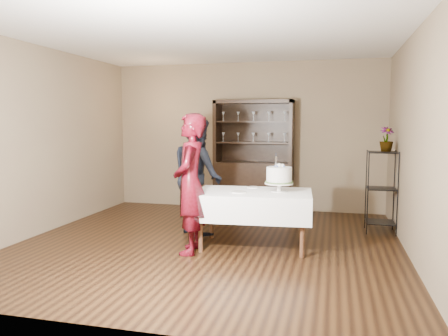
{
  "coord_description": "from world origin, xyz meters",
  "views": [
    {
      "loc": [
        1.59,
        -5.46,
        1.61
      ],
      "look_at": [
        0.19,
        0.1,
        1.01
      ],
      "focal_mm": 35.0,
      "sensor_mm": 36.0,
      "label": 1
    }
  ],
  "objects": [
    {
      "name": "potted_plant",
      "position": [
        2.33,
        1.23,
        1.37
      ],
      "size": [
        0.26,
        0.26,
        0.36
      ],
      "primitive_type": "imported",
      "rotation": [
        0.0,
        0.0,
        0.4
      ],
      "color": "#476630",
      "rests_on": "plant_etagere"
    },
    {
      "name": "wall_right",
      "position": [
        2.5,
        0.0,
        1.35
      ],
      "size": [
        0.02,
        5.0,
        2.7
      ],
      "primitive_type": "cube",
      "color": "brown",
      "rests_on": "floor"
    },
    {
      "name": "back_wall",
      "position": [
        0.0,
        2.5,
        1.35
      ],
      "size": [
        5.0,
        0.02,
        2.7
      ],
      "primitive_type": "cube",
      "color": "brown",
      "rests_on": "floor"
    },
    {
      "name": "woman",
      "position": [
        -0.11,
        -0.43,
        0.86
      ],
      "size": [
        0.51,
        0.69,
        1.72
      ],
      "primitive_type": "imported",
      "rotation": [
        0.0,
        0.0,
        -1.41
      ],
      "color": "#330408",
      "rests_on": "floor"
    },
    {
      "name": "cake",
      "position": [
        0.92,
        0.05,
        0.93
      ],
      "size": [
        0.36,
        0.36,
        0.5
      ],
      "rotation": [
        0.0,
        0.0,
        0.03
      ],
      "color": "white",
      "rests_on": "cake_table"
    },
    {
      "name": "plant_etagere",
      "position": [
        2.28,
        1.2,
        0.65
      ],
      "size": [
        0.42,
        0.42,
        1.2
      ],
      "color": "black",
      "rests_on": "floor"
    },
    {
      "name": "wall_left",
      "position": [
        -2.5,
        0.0,
        1.35
      ],
      "size": [
        0.02,
        5.0,
        2.7
      ],
      "primitive_type": "cube",
      "color": "brown",
      "rests_on": "floor"
    },
    {
      "name": "plate_near",
      "position": [
        0.45,
        -0.16,
        0.74
      ],
      "size": [
        0.21,
        0.21,
        0.01
      ],
      "primitive_type": "cylinder",
      "rotation": [
        0.0,
        0.0,
        0.11
      ],
      "color": "white",
      "rests_on": "cake_table"
    },
    {
      "name": "floor",
      "position": [
        0.0,
        0.0,
        0.0
      ],
      "size": [
        5.0,
        5.0,
        0.0
      ],
      "primitive_type": "plane",
      "color": "black",
      "rests_on": "ground"
    },
    {
      "name": "man",
      "position": [
        -0.31,
        0.51,
        0.85
      ],
      "size": [
        1.02,
        1.05,
        1.7
      ],
      "primitive_type": "imported",
      "rotation": [
        0.0,
        0.0,
        2.25
      ],
      "color": "black",
      "rests_on": "floor"
    },
    {
      "name": "ceiling",
      "position": [
        0.0,
        0.0,
        2.7
      ],
      "size": [
        5.0,
        5.0,
        0.0
      ],
      "primitive_type": "plane",
      "rotation": [
        3.14,
        0.0,
        0.0
      ],
      "color": "silver",
      "rests_on": "back_wall"
    },
    {
      "name": "plate_far",
      "position": [
        0.55,
        0.28,
        0.74
      ],
      "size": [
        0.2,
        0.2,
        0.01
      ],
      "primitive_type": "cylinder",
      "rotation": [
        0.0,
        0.0,
        0.24
      ],
      "color": "white",
      "rests_on": "cake_table"
    },
    {
      "name": "china_hutch",
      "position": [
        0.2,
        2.25,
        0.66
      ],
      "size": [
        1.4,
        0.48,
        2.0
      ],
      "color": "black",
      "rests_on": "floor"
    },
    {
      "name": "cake_table",
      "position": [
        0.61,
        -0.02,
        0.56
      ],
      "size": [
        1.52,
        1.01,
        0.73
      ],
      "rotation": [
        0.0,
        0.0,
        0.07
      ],
      "color": "white",
      "rests_on": "floor"
    }
  ]
}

